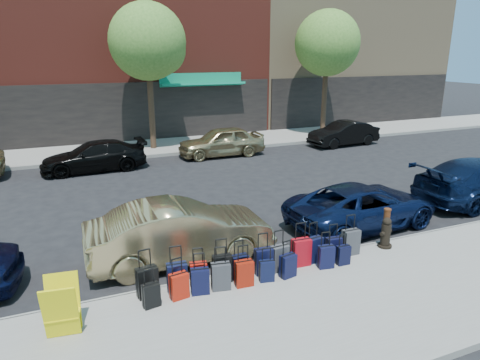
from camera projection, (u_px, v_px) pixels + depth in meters
name	position (u px, v px, depth m)	size (l,w,h in m)	color
ground	(198.00, 211.00, 14.10)	(120.00, 120.00, 0.00)	black
sidewalk_near	(297.00, 317.00, 8.34)	(60.00, 4.00, 0.15)	gray
sidewalk_far	(143.00, 148.00, 22.92)	(60.00, 4.00, 0.15)	gray
curb_near	(254.00, 270.00, 10.12)	(60.00, 0.08, 0.15)	gray
curb_far	(150.00, 156.00, 21.14)	(60.00, 0.08, 0.15)	gray
tree_center	(150.00, 44.00, 21.18)	(3.80, 3.80, 7.27)	black
tree_right	(329.00, 45.00, 25.05)	(3.80, 3.80, 7.27)	black
suitcase_front_0	(147.00, 282.00, 8.82)	(0.46, 0.30, 1.04)	black
suitcase_front_1	(177.00, 277.00, 9.01)	(0.44, 0.27, 1.02)	black
suitcase_front_2	(199.00, 274.00, 9.22)	(0.40, 0.27, 0.88)	#A9140A
suitcase_front_3	(222.00, 268.00, 9.39)	(0.44, 0.27, 1.00)	black
suitcase_front_4	(240.00, 267.00, 9.52)	(0.38, 0.22, 0.91)	black
suitcase_front_5	(264.00, 261.00, 9.74)	(0.42, 0.25, 0.98)	black
suitcase_front_6	(280.00, 258.00, 9.88)	(0.42, 0.26, 0.98)	#3A3A3F
suitcase_front_7	(301.00, 252.00, 10.12)	(0.45, 0.27, 1.06)	#9C0A15
suitcase_front_8	(314.00, 250.00, 10.29)	(0.44, 0.28, 1.00)	black
suitcase_front_9	(333.00, 248.00, 10.44)	(0.39, 0.23, 0.90)	black
suitcase_front_10	(351.00, 242.00, 10.67)	(0.43, 0.24, 1.03)	#36363B
suitcase_back_0	(151.00, 295.00, 8.48)	(0.36, 0.25, 0.80)	black
suitcase_back_1	(179.00, 286.00, 8.77)	(0.40, 0.27, 0.89)	#A91A0A
suitcase_back_2	(200.00, 281.00, 8.94)	(0.41, 0.29, 0.90)	black
suitcase_back_3	(221.00, 276.00, 9.10)	(0.44, 0.30, 0.96)	#333337
suitcase_back_4	(244.00, 273.00, 9.24)	(0.40, 0.25, 0.93)	maroon
suitcase_back_5	(267.00, 271.00, 9.44)	(0.36, 0.25, 0.78)	black
suitcase_back_6	(288.00, 266.00, 9.61)	(0.40, 0.28, 0.86)	black
suitcase_back_8	(326.00, 257.00, 10.02)	(0.40, 0.27, 0.88)	black
suitcase_back_9	(343.00, 255.00, 10.18)	(0.32, 0.19, 0.76)	black
fire_hydrant	(386.00, 233.00, 11.06)	(0.42, 0.37, 0.81)	black
bollard	(386.00, 226.00, 11.14)	(0.19, 0.19, 1.01)	#38190C
display_rack	(62.00, 308.00, 7.59)	(0.66, 0.72, 1.05)	yellow
car_near_1	(181.00, 232.00, 10.57)	(1.60, 4.58, 1.51)	tan
car_near_2	(362.00, 206.00, 12.67)	(2.17, 4.70, 1.30)	#0D193D
car_far_1	(94.00, 156.00, 18.69)	(1.81, 4.45, 1.29)	black
car_far_2	(221.00, 142.00, 21.34)	(1.73, 4.30, 1.47)	tan
car_far_3	(344.00, 133.00, 23.80)	(1.41, 4.05, 1.34)	black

